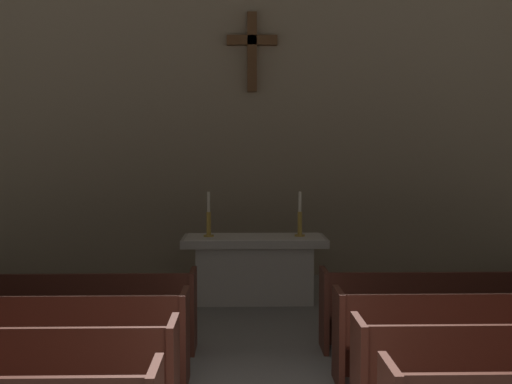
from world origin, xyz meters
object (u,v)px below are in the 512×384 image
candlestick_right (300,222)px  pew_left_row_4 (21,312)px  candlestick_left (209,222)px  pew_right_row_4 (492,309)px  altar (254,267)px

candlestick_right → pew_left_row_4: bearing=-144.5°
pew_left_row_4 → candlestick_left: 3.27m
pew_left_row_4 → candlestick_left: size_ratio=5.82×
pew_left_row_4 → pew_right_row_4: same height
pew_right_row_4 → candlestick_left: candlestick_left is taller
altar → candlestick_right: (0.70, 0.00, 0.70)m
pew_left_row_4 → pew_right_row_4: 5.47m
altar → pew_left_row_4: bearing=-138.1°
candlestick_left → candlestick_right: 1.40m
pew_left_row_4 → altar: bearing=41.9°
pew_left_row_4 → pew_right_row_4: size_ratio=1.00×
pew_right_row_4 → altar: 3.67m
pew_right_row_4 → candlestick_left: (-3.43, 2.45, 0.75)m
pew_left_row_4 → pew_right_row_4: bearing=0.0°
pew_left_row_4 → candlestick_right: bearing=35.5°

